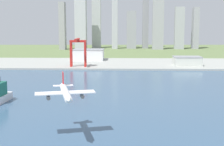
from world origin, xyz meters
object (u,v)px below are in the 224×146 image
at_px(warehouse_annex, 187,61).
at_px(airplane_landing, 65,93).
at_px(port_crane_red, 78,47).
at_px(warehouse_main, 89,54).

bearing_deg(warehouse_annex, airplane_landing, -112.09).
relative_size(airplane_landing, port_crane_red, 1.00).
distance_m(airplane_landing, warehouse_annex, 326.90).
distance_m(airplane_landing, warehouse_main, 371.77).
xyz_separation_m(port_crane_red, warehouse_main, (5.11, 89.59, -18.82)).
bearing_deg(warehouse_main, port_crane_red, -93.27).
relative_size(port_crane_red, warehouse_annex, 1.01).
height_order(port_crane_red, warehouse_annex, port_crane_red).
distance_m(warehouse_main, warehouse_annex, 164.28).
bearing_deg(port_crane_red, warehouse_annex, 7.94).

